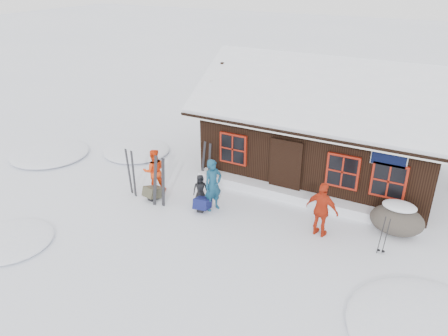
% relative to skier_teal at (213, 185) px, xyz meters
% --- Properties ---
extents(ground, '(120.00, 120.00, 0.00)m').
position_rel_skier_teal_xyz_m(ground, '(0.80, -0.46, -0.88)').
color(ground, white).
rests_on(ground, ground).
extents(mountain_hut, '(8.90, 6.09, 4.42)m').
position_rel_skier_teal_xyz_m(mountain_hut, '(2.31, 4.52, 0.70)').
color(mountain_hut, black).
rests_on(mountain_hut, ground).
extents(snow_drift, '(7.60, 0.60, 0.35)m').
position_rel_skier_teal_xyz_m(snow_drift, '(2.30, 1.79, -0.70)').
color(snow_drift, white).
rests_on(snow_drift, ground).
extents(snow_mounds, '(20.60, 13.20, 0.48)m').
position_rel_skier_teal_xyz_m(snow_mounds, '(2.46, 1.41, -0.88)').
color(snow_mounds, white).
rests_on(snow_mounds, ground).
extents(skier_teal, '(0.66, 0.76, 1.75)m').
position_rel_skier_teal_xyz_m(skier_teal, '(0.00, 0.00, 0.00)').
color(skier_teal, navy).
rests_on(skier_teal, ground).
extents(skier_orange_left, '(0.97, 0.96, 1.58)m').
position_rel_skier_teal_xyz_m(skier_orange_left, '(-2.42, 0.10, -0.09)').
color(skier_orange_left, '#F14011').
rests_on(skier_orange_left, ground).
extents(skier_orange_right, '(1.05, 0.56, 1.70)m').
position_rel_skier_teal_xyz_m(skier_orange_right, '(3.52, 0.19, -0.03)').
color(skier_orange_right, red).
rests_on(skier_orange_right, ground).
extents(skier_crouched, '(0.58, 0.55, 1.01)m').
position_rel_skier_teal_xyz_m(skier_crouched, '(-0.60, 0.19, -0.37)').
color(skier_crouched, black).
rests_on(skier_crouched, ground).
extents(boulder, '(1.56, 1.17, 0.91)m').
position_rel_skier_teal_xyz_m(boulder, '(5.48, 1.38, -0.41)').
color(boulder, '#554D44').
rests_on(boulder, ground).
extents(ski_pair_left, '(0.56, 0.14, 1.84)m').
position_rel_skier_teal_xyz_m(ski_pair_left, '(-1.64, -0.66, -0.01)').
color(ski_pair_left, black).
rests_on(ski_pair_left, ground).
extents(ski_pair_mid, '(0.45, 0.18, 1.71)m').
position_rel_skier_teal_xyz_m(ski_pair_mid, '(-2.97, -0.45, -0.07)').
color(ski_pair_mid, black).
rests_on(ski_pair_mid, ground).
extents(ski_pair_right, '(0.49, 0.10, 1.55)m').
position_rel_skier_teal_xyz_m(ski_pair_right, '(-1.27, 1.74, -0.15)').
color(ski_pair_right, black).
rests_on(ski_pair_right, ground).
extents(ski_poles, '(0.21, 0.11, 1.20)m').
position_rel_skier_teal_xyz_m(ski_poles, '(5.30, 0.11, -0.31)').
color(ski_poles, black).
rests_on(ski_poles, ground).
extents(backpack_blue, '(0.57, 0.69, 0.33)m').
position_rel_skier_teal_xyz_m(backpack_blue, '(-0.27, -0.23, -0.71)').
color(backpack_blue, '#12174E').
rests_on(backpack_blue, ground).
extents(backpack_olive, '(0.56, 0.69, 0.34)m').
position_rel_skier_teal_xyz_m(backpack_olive, '(-2.14, -0.37, -0.71)').
color(backpack_olive, '#454231').
rests_on(backpack_olive, ground).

